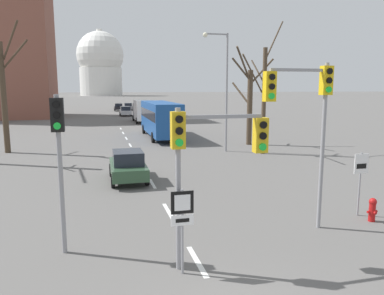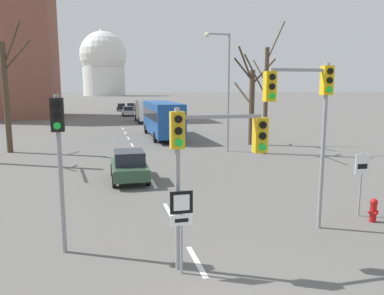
% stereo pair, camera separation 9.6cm
% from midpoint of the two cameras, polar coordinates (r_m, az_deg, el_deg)
% --- Properties ---
extents(lane_stripe_0, '(0.16, 2.00, 0.01)m').
position_cam_midpoint_polar(lane_stripe_0, '(11.15, 0.96, -16.92)').
color(lane_stripe_0, silver).
rests_on(lane_stripe_0, ground_plane).
extents(lane_stripe_1, '(0.16, 2.00, 0.01)m').
position_cam_midpoint_polar(lane_stripe_1, '(15.22, -3.37, -9.65)').
color(lane_stripe_1, silver).
rests_on(lane_stripe_1, ground_plane).
extents(lane_stripe_2, '(0.16, 2.00, 0.01)m').
position_cam_midpoint_polar(lane_stripe_2, '(19.48, -5.75, -5.47)').
color(lane_stripe_2, silver).
rests_on(lane_stripe_2, ground_plane).
extents(lane_stripe_3, '(0.16, 2.00, 0.01)m').
position_cam_midpoint_polar(lane_stripe_3, '(23.83, -7.25, -2.80)').
color(lane_stripe_3, silver).
rests_on(lane_stripe_3, ground_plane).
extents(lane_stripe_4, '(0.16, 2.00, 0.01)m').
position_cam_midpoint_polar(lane_stripe_4, '(28.23, -8.28, -0.96)').
color(lane_stripe_4, silver).
rests_on(lane_stripe_4, ground_plane).
extents(lane_stripe_5, '(0.16, 2.00, 0.01)m').
position_cam_midpoint_polar(lane_stripe_5, '(32.66, -9.04, 0.39)').
color(lane_stripe_5, silver).
rests_on(lane_stripe_5, ground_plane).
extents(lane_stripe_6, '(0.16, 2.00, 0.01)m').
position_cam_midpoint_polar(lane_stripe_6, '(37.10, -9.61, 1.41)').
color(lane_stripe_6, silver).
rests_on(lane_stripe_6, ground_plane).
extents(lane_stripe_7, '(0.16, 2.00, 0.01)m').
position_cam_midpoint_polar(lane_stripe_7, '(41.56, -10.06, 2.22)').
color(lane_stripe_7, silver).
rests_on(lane_stripe_7, ground_plane).
extents(lane_stripe_8, '(0.16, 2.00, 0.01)m').
position_cam_midpoint_polar(lane_stripe_8, '(46.02, -10.42, 2.86)').
color(lane_stripe_8, silver).
rests_on(lane_stripe_8, ground_plane).
extents(traffic_signal_centre_tall, '(2.67, 0.34, 4.39)m').
position_cam_midpoint_polar(traffic_signal_centre_tall, '(9.92, 2.80, 0.02)').
color(traffic_signal_centre_tall, gray).
rests_on(traffic_signal_centre_tall, ground_plane).
extents(traffic_signal_near_right, '(2.41, 0.34, 5.71)m').
position_cam_midpoint_polar(traffic_signal_near_right, '(13.03, 17.34, 6.26)').
color(traffic_signal_near_right, gray).
rests_on(traffic_signal_near_right, ground_plane).
extents(traffic_signal_near_left, '(0.36, 0.34, 4.71)m').
position_cam_midpoint_polar(traffic_signal_near_left, '(11.39, -19.40, 0.53)').
color(traffic_signal_near_left, gray).
rests_on(traffic_signal_near_left, ground_plane).
extents(route_sign_post, '(0.60, 0.08, 2.32)m').
position_cam_midpoint_polar(route_sign_post, '(9.89, -1.33, -10.55)').
color(route_sign_post, gray).
rests_on(route_sign_post, ground_plane).
extents(speed_limit_sign, '(0.60, 0.08, 2.48)m').
position_cam_midpoint_polar(speed_limit_sign, '(15.61, 24.58, -3.62)').
color(speed_limit_sign, gray).
rests_on(speed_limit_sign, ground_plane).
extents(fire_hydrant, '(0.40, 0.34, 0.89)m').
position_cam_midpoint_polar(fire_hydrant, '(15.45, 26.06, -8.45)').
color(fire_hydrant, '#B21414').
rests_on(fire_hydrant, ground_plane).
extents(street_lamp_right, '(1.97, 0.36, 8.88)m').
position_cam_midpoint_polar(street_lamp_right, '(28.65, 5.07, 10.05)').
color(street_lamp_right, gray).
rests_on(street_lamp_right, ground_plane).
extents(sedan_near_left, '(1.82, 3.97, 1.59)m').
position_cam_midpoint_polar(sedan_near_left, '(81.26, -10.71, 6.07)').
color(sedan_near_left, black).
rests_on(sedan_near_left, ground_plane).
extents(sedan_near_right, '(1.87, 4.48, 1.61)m').
position_cam_midpoint_polar(sedan_near_right, '(82.62, -9.32, 6.16)').
color(sedan_near_right, slate).
rests_on(sedan_near_right, ground_plane).
extents(sedan_mid_centre, '(1.86, 4.04, 1.63)m').
position_cam_midpoint_polar(sedan_mid_centre, '(20.05, -9.42, -2.72)').
color(sedan_mid_centre, '#2D4C33').
rests_on(sedan_mid_centre, ground_plane).
extents(sedan_far_left, '(1.93, 4.36, 1.66)m').
position_cam_midpoint_polar(sedan_far_left, '(66.60, -9.70, 5.50)').
color(sedan_far_left, '#B7B7BC').
rests_on(sedan_far_left, ground_plane).
extents(city_bus, '(2.66, 10.80, 3.48)m').
position_cam_midpoint_polar(city_bus, '(36.96, -4.48, 4.67)').
color(city_bus, '#19478C').
rests_on(city_bus, ground_plane).
extents(delivery_truck, '(2.44, 7.20, 3.14)m').
position_cam_midpoint_polar(delivery_truck, '(53.73, -7.09, 5.64)').
color(delivery_truck, '#333842').
rests_on(delivery_truck, ground_plane).
extents(bare_tree_right_near, '(3.89, 3.26, 8.19)m').
position_cam_midpoint_polar(bare_tree_right_near, '(32.56, 9.09, 6.89)').
color(bare_tree_right_near, '#473828').
rests_on(bare_tree_right_near, ground_plane).
extents(bare_tree_left_far, '(2.74, 4.61, 9.41)m').
position_cam_midpoint_polar(bare_tree_left_far, '(31.33, -26.29, 7.46)').
color(bare_tree_left_far, '#473828').
rests_on(bare_tree_left_far, ground_plane).
extents(bare_tree_right_far, '(4.86, 3.96, 9.96)m').
position_cam_midpoint_polar(bare_tree_right_far, '(28.13, 11.23, 7.73)').
color(bare_tree_right_far, '#473828').
rests_on(bare_tree_right_far, ground_plane).
extents(capitol_dome, '(27.75, 27.75, 39.20)m').
position_cam_midpoint_polar(capitol_dome, '(236.64, -13.32, 12.32)').
color(capitol_dome, silver).
rests_on(capitol_dome, ground_plane).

